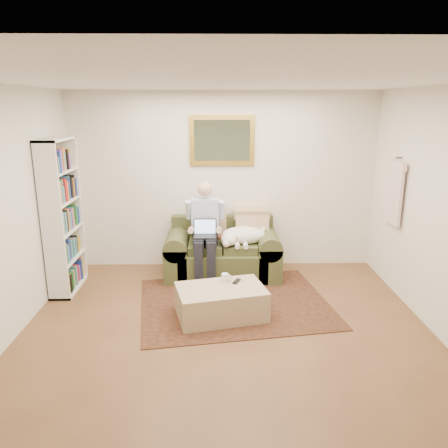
{
  "coord_description": "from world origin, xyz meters",
  "views": [
    {
      "loc": [
        -0.1,
        -3.9,
        2.4
      ],
      "look_at": [
        -0.01,
        1.38,
        0.95
      ],
      "focal_mm": 35.0,
      "sensor_mm": 36.0,
      "label": 1
    }
  ],
  "objects_px": {
    "laptop": "(205,232)",
    "sleeping_dog": "(243,235)",
    "ottoman": "(221,302)",
    "sofa": "(223,256)",
    "bookshelf": "(62,217)",
    "coffee_mug": "(225,278)",
    "seated_man": "(205,233)"
  },
  "relations": [
    {
      "from": "coffee_mug",
      "to": "ottoman",
      "type": "bearing_deg",
      "value": -104.96
    },
    {
      "from": "laptop",
      "to": "sofa",
      "type": "bearing_deg",
      "value": 41.02
    },
    {
      "from": "seated_man",
      "to": "laptop",
      "type": "relative_size",
      "value": 4.33
    },
    {
      "from": "seated_man",
      "to": "laptop",
      "type": "xyz_separation_m",
      "value": [
        0.0,
        -0.06,
        0.03
      ]
    },
    {
      "from": "sofa",
      "to": "laptop",
      "type": "relative_size",
      "value": 5.15
    },
    {
      "from": "coffee_mug",
      "to": "bookshelf",
      "type": "bearing_deg",
      "value": 162.25
    },
    {
      "from": "laptop",
      "to": "ottoman",
      "type": "bearing_deg",
      "value": -79.3
    },
    {
      "from": "sleeping_dog",
      "to": "sofa",
      "type": "bearing_deg",
      "value": 164.26
    },
    {
      "from": "bookshelf",
      "to": "sleeping_dog",
      "type": "bearing_deg",
      "value": 8.9
    },
    {
      "from": "sleeping_dog",
      "to": "ottoman",
      "type": "xyz_separation_m",
      "value": [
        -0.33,
        -1.23,
        -0.44
      ]
    },
    {
      "from": "ottoman",
      "to": "coffee_mug",
      "type": "relative_size",
      "value": 9.95
    },
    {
      "from": "laptop",
      "to": "sleeping_dog",
      "type": "xyz_separation_m",
      "value": [
        0.54,
        0.13,
        -0.1
      ]
    },
    {
      "from": "sleeping_dog",
      "to": "laptop",
      "type": "bearing_deg",
      "value": -166.36
    },
    {
      "from": "seated_man",
      "to": "coffee_mug",
      "type": "distance_m",
      "value": 1.04
    },
    {
      "from": "sleeping_dog",
      "to": "ottoman",
      "type": "relative_size",
      "value": 0.67
    },
    {
      "from": "sofa",
      "to": "bookshelf",
      "type": "bearing_deg",
      "value": -167.69
    },
    {
      "from": "ottoman",
      "to": "sleeping_dog",
      "type": "bearing_deg",
      "value": 75.01
    },
    {
      "from": "sofa",
      "to": "ottoman",
      "type": "xyz_separation_m",
      "value": [
        -0.04,
        -1.31,
        -0.1
      ]
    },
    {
      "from": "sofa",
      "to": "laptop",
      "type": "xyz_separation_m",
      "value": [
        -0.24,
        -0.21,
        0.44
      ]
    },
    {
      "from": "seated_man",
      "to": "coffee_mug",
      "type": "bearing_deg",
      "value": -75.27
    },
    {
      "from": "laptop",
      "to": "coffee_mug",
      "type": "relative_size",
      "value": 3.16
    },
    {
      "from": "laptop",
      "to": "sleeping_dog",
      "type": "relative_size",
      "value": 0.47
    },
    {
      "from": "laptop",
      "to": "bookshelf",
      "type": "distance_m",
      "value": 1.88
    },
    {
      "from": "bookshelf",
      "to": "ottoman",
      "type": "bearing_deg",
      "value": -22.68
    },
    {
      "from": "sleeping_dog",
      "to": "ottoman",
      "type": "distance_m",
      "value": 1.34
    },
    {
      "from": "sleeping_dog",
      "to": "bookshelf",
      "type": "distance_m",
      "value": 2.43
    },
    {
      "from": "sofa",
      "to": "bookshelf",
      "type": "relative_size",
      "value": 0.81
    },
    {
      "from": "ottoman",
      "to": "bookshelf",
      "type": "relative_size",
      "value": 0.5
    },
    {
      "from": "seated_man",
      "to": "laptop",
      "type": "distance_m",
      "value": 0.07
    },
    {
      "from": "sleeping_dog",
      "to": "coffee_mug",
      "type": "height_order",
      "value": "sleeping_dog"
    },
    {
      "from": "laptop",
      "to": "coffee_mug",
      "type": "height_order",
      "value": "laptop"
    },
    {
      "from": "laptop",
      "to": "ottoman",
      "type": "relative_size",
      "value": 0.32
    }
  ]
}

